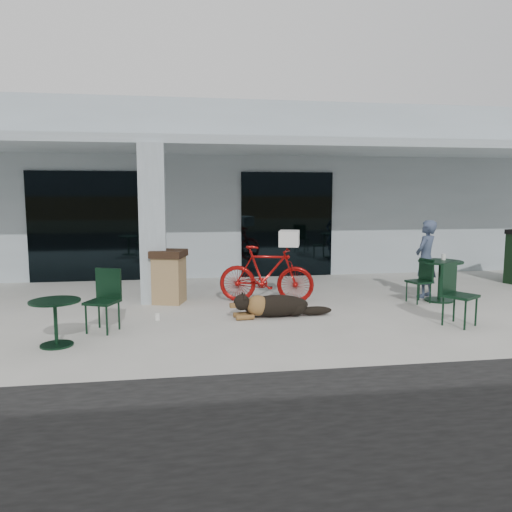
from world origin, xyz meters
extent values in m
plane|color=beige|center=(0.00, 0.00, 0.00)|extent=(80.00, 80.00, 0.00)
cube|color=#ACBAC3|center=(0.00, 8.50, 2.25)|extent=(22.00, 7.00, 4.50)
cube|color=black|center=(-3.20, 4.98, 1.35)|extent=(2.80, 0.06, 2.70)
cube|color=black|center=(1.80, 4.98, 1.35)|extent=(2.40, 0.06, 2.70)
cube|color=#ACBAC3|center=(-1.50, 2.30, 1.56)|extent=(0.50, 0.50, 3.12)
cube|color=#ACBAC3|center=(0.00, 3.60, 3.21)|extent=(22.00, 2.80, 0.18)
imported|color=#9C0E0C|center=(0.71, 1.90, 0.57)|extent=(1.96, 1.04, 1.13)
cube|color=white|center=(1.14, 1.77, 1.28)|extent=(0.51, 0.59, 0.30)
cylinder|color=white|center=(-1.38, 0.80, 0.06)|extent=(0.09, 0.09, 0.11)
imported|color=#394661|center=(4.07, 1.88, 0.81)|extent=(0.70, 0.67, 1.61)
cylinder|color=white|center=(4.31, 1.60, 0.88)|extent=(0.10, 0.10, 0.12)
camera|label=1|loc=(-1.01, -7.71, 2.15)|focal=35.00mm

